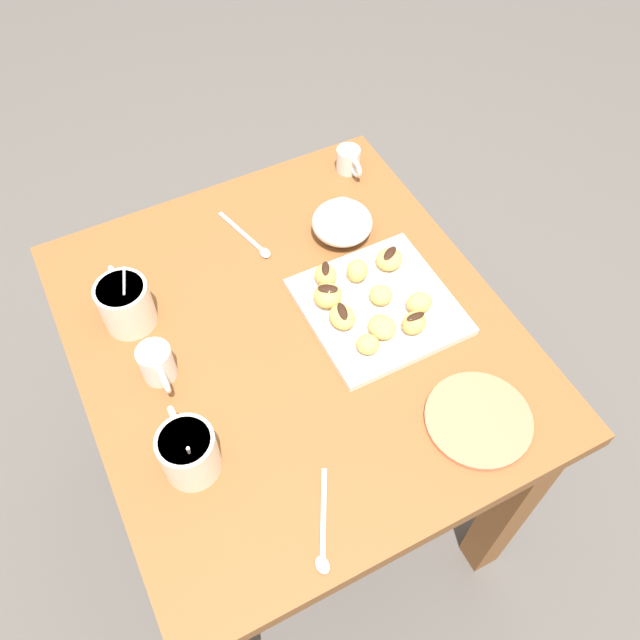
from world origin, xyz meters
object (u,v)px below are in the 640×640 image
pastry_plate_square (378,306)px  coffee_mug_cream_right (125,303)px  coffee_mug_cream_left (188,451)px  beignet_1 (389,259)px  beignet_2 (381,295)px  beignet_5 (414,323)px  beignet_6 (357,270)px  beignet_8 (326,275)px  cream_pitcher_white (157,363)px  beignet_4 (368,344)px  beignet_0 (342,317)px  beignet_3 (419,303)px  beignet_9 (328,295)px  ice_cream_bowl (342,221)px  dining_table (296,376)px  saucer_coral_left (478,419)px  chocolate_sauce_pitcher (349,159)px  beignet_7 (382,327)px

pastry_plate_square → coffee_mug_cream_right: size_ratio=1.82×
coffee_mug_cream_left → beignet_1: bearing=-66.7°
beignet_2 → beignet_5: beignet_5 is taller
beignet_6 → beignet_8: size_ratio=1.02×
pastry_plate_square → cream_pitcher_white: size_ratio=2.57×
beignet_2 → beignet_4: 0.11m
beignet_0 → beignet_1: (0.08, -0.15, 0.00)m
beignet_3 → beignet_9: 0.17m
coffee_mug_cream_left → ice_cream_bowl: (0.34, -0.45, -0.01)m
dining_table → beignet_9: beignet_9 is taller
cream_pitcher_white → beignet_4: bearing=-110.3°
pastry_plate_square → beignet_5: bearing=-160.2°
coffee_mug_cream_right → saucer_coral_left: 0.66m
saucer_coral_left → beignet_8: 0.39m
dining_table → saucer_coral_left: bearing=-146.9°
beignet_8 → beignet_9: (-0.05, 0.02, 0.00)m
dining_table → beignet_4: 0.23m
beignet_5 → ice_cream_bowl: bearing=-0.3°
beignet_0 → beignet_6: beignet_6 is taller
dining_table → beignet_4: beignet_4 is taller
ice_cream_bowl → chocolate_sauce_pitcher: 0.20m
pastry_plate_square → beignet_1: size_ratio=4.95×
beignet_0 → beignet_9: 0.05m
beignet_1 → beignet_9: size_ratio=0.99×
beignet_4 → beignet_5: (0.00, -0.10, 0.00)m
beignet_5 → beignet_0: bearing=56.6°
beignet_8 → beignet_2: bearing=-140.8°
beignet_2 → beignet_9: (0.04, 0.09, 0.00)m
chocolate_sauce_pitcher → beignet_7: size_ratio=1.67×
pastry_plate_square → beignet_8: size_ratio=5.71×
chocolate_sauce_pitcher → beignet_7: chocolate_sauce_pitcher is taller
dining_table → pastry_plate_square: bearing=-98.3°
beignet_2 → pastry_plate_square: bearing=132.9°
beignet_1 → beignet_2: beignet_1 is taller
beignet_0 → beignet_3: (-0.04, -0.14, 0.00)m
beignet_1 → beignet_2: 0.09m
beignet_1 → beignet_7: beignet_1 is taller
beignet_6 → coffee_mug_cream_left: bearing=116.9°
chocolate_sauce_pitcher → cream_pitcher_white: bearing=120.1°
ice_cream_bowl → saucer_coral_left: bearing=-179.7°
beignet_5 → beignet_6: bearing=12.0°
beignet_6 → beignet_3: bearing=-151.0°
pastry_plate_square → ice_cream_bowl: bearing=-8.3°
dining_table → ice_cream_bowl: size_ratio=7.00×
beignet_6 → beignet_9: bearing=109.8°
beignet_6 → beignet_8: (0.02, 0.06, -0.00)m
pastry_plate_square → beignet_5: beignet_5 is taller
cream_pitcher_white → beignet_4: 0.37m
beignet_5 → cream_pitcher_white: bearing=74.0°
beignet_7 → beignet_8: bearing=13.8°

